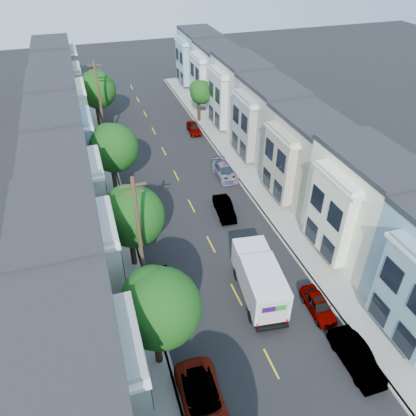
% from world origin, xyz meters
% --- Properties ---
extents(ground, '(160.00, 160.00, 0.00)m').
position_xyz_m(ground, '(0.00, 0.00, 0.00)').
color(ground, black).
rests_on(ground, ground).
extents(road_slab, '(12.00, 70.00, 0.02)m').
position_xyz_m(road_slab, '(0.00, 15.00, 0.01)').
color(road_slab, black).
rests_on(road_slab, ground).
extents(curb_left, '(0.30, 70.00, 0.15)m').
position_xyz_m(curb_left, '(-6.05, 15.00, 0.07)').
color(curb_left, gray).
rests_on(curb_left, ground).
extents(curb_right, '(0.30, 70.00, 0.15)m').
position_xyz_m(curb_right, '(6.05, 15.00, 0.07)').
color(curb_right, gray).
rests_on(curb_right, ground).
extents(sidewalk_left, '(2.60, 70.00, 0.15)m').
position_xyz_m(sidewalk_left, '(-7.35, 15.00, 0.07)').
color(sidewalk_left, gray).
rests_on(sidewalk_left, ground).
extents(sidewalk_right, '(2.60, 70.00, 0.15)m').
position_xyz_m(sidewalk_right, '(7.35, 15.00, 0.07)').
color(sidewalk_right, gray).
rests_on(sidewalk_right, ground).
extents(centerline, '(0.12, 70.00, 0.01)m').
position_xyz_m(centerline, '(0.00, 15.00, 0.00)').
color(centerline, gold).
rests_on(centerline, ground).
extents(townhouse_row_left, '(5.00, 70.00, 8.50)m').
position_xyz_m(townhouse_row_left, '(-11.15, 15.00, 0.00)').
color(townhouse_row_left, '#AFA992').
rests_on(townhouse_row_left, ground).
extents(townhouse_row_right, '(5.00, 70.00, 8.50)m').
position_xyz_m(townhouse_row_right, '(11.15, 15.00, 0.00)').
color(townhouse_row_right, '#AFA992').
rests_on(townhouse_row_right, ground).
extents(tree_b, '(4.70, 4.70, 7.19)m').
position_xyz_m(tree_b, '(-6.30, -3.68, 4.83)').
color(tree_b, black).
rests_on(tree_b, ground).
extents(tree_c, '(4.70, 4.70, 7.05)m').
position_xyz_m(tree_c, '(-6.30, 5.58, 4.68)').
color(tree_c, black).
rests_on(tree_c, ground).
extents(tree_d, '(4.70, 4.70, 7.24)m').
position_xyz_m(tree_d, '(-6.30, 16.80, 4.87)').
color(tree_d, black).
rests_on(tree_d, ground).
extents(tree_e, '(4.70, 4.70, 7.46)m').
position_xyz_m(tree_e, '(-6.30, 33.24, 5.09)').
color(tree_e, black).
rests_on(tree_e, ground).
extents(tree_far_r, '(3.09, 3.09, 5.56)m').
position_xyz_m(tree_far_r, '(6.89, 31.26, 3.97)').
color(tree_far_r, black).
rests_on(tree_far_r, ground).
extents(utility_pole_near, '(1.60, 0.26, 10.00)m').
position_xyz_m(utility_pole_near, '(-6.30, 2.00, 5.15)').
color(utility_pole_near, '#42301E').
rests_on(utility_pole_near, ground).
extents(utility_pole_far, '(1.60, 0.26, 10.00)m').
position_xyz_m(utility_pole_far, '(-6.30, 28.00, 5.15)').
color(utility_pole_far, '#42301E').
rests_on(utility_pole_far, ground).
extents(fedex_truck, '(2.50, 6.50, 3.12)m').
position_xyz_m(fedex_truck, '(1.45, -0.56, 1.74)').
color(fedex_truck, silver).
rests_on(fedex_truck, ground).
extents(lead_sedan, '(1.79, 4.12, 1.34)m').
position_xyz_m(lead_sedan, '(2.56, 9.74, 0.67)').
color(lead_sedan, black).
rests_on(lead_sedan, ground).
extents(parked_left_b, '(2.57, 5.25, 1.44)m').
position_xyz_m(parked_left_b, '(-4.90, -7.33, 0.72)').
color(parked_left_b, black).
rests_on(parked_left_b, ground).
extents(parked_left_c, '(1.50, 3.77, 1.24)m').
position_xyz_m(parked_left_c, '(-4.90, 1.94, 0.62)').
color(parked_left_c, '#A1A6B0').
rests_on(parked_left_c, ground).
extents(parked_left_d, '(2.24, 4.59, 1.26)m').
position_xyz_m(parked_left_d, '(-4.90, 10.27, 0.63)').
color(parked_left_d, '#5D0F1C').
rests_on(parked_left_d, ground).
extents(parked_right_a, '(1.57, 4.33, 1.44)m').
position_xyz_m(parked_right_a, '(4.90, -7.63, 0.72)').
color(parked_right_a, '#575B5E').
rests_on(parked_right_a, ground).
extents(parked_right_b, '(1.61, 3.81, 1.22)m').
position_xyz_m(parked_right_b, '(4.90, -3.17, 0.61)').
color(parked_right_b, silver).
rests_on(parked_right_b, ground).
extents(parked_right_c, '(1.89, 4.34, 1.29)m').
position_xyz_m(parked_right_c, '(4.90, 16.26, 0.65)').
color(parked_right_c, black).
rests_on(parked_right_c, ground).
extents(parked_right_d, '(1.68, 3.90, 1.24)m').
position_xyz_m(parked_right_d, '(4.90, 27.93, 0.62)').
color(parked_right_d, black).
rests_on(parked_right_d, ground).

